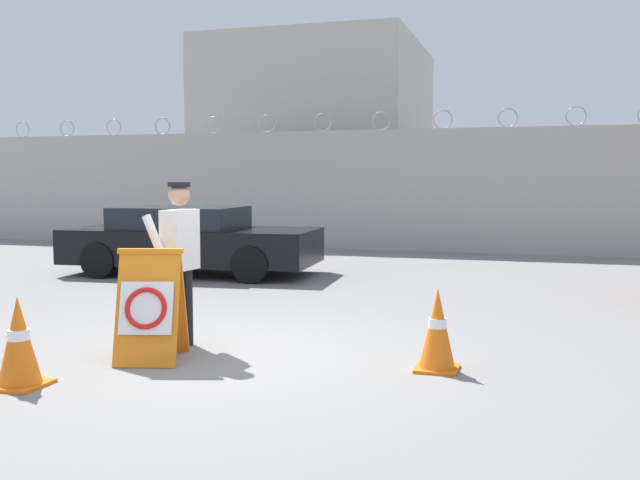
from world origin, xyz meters
TOP-DOWN VIEW (x-y plane):
  - ground_plane at (0.00, 0.00)m, footprint 90.00×90.00m
  - perimeter_wall at (-0.00, 11.15)m, footprint 36.00×0.30m
  - building_block at (-3.96, 16.53)m, footprint 6.51×6.91m
  - barricade_sign at (-0.63, -0.34)m, footprint 0.77×0.84m
  - security_guard at (-0.62, 0.26)m, footprint 0.44×0.63m
  - traffic_cone_near at (-1.26, -1.46)m, footprint 0.43×0.43m
  - traffic_cone_mid at (2.12, 0.12)m, footprint 0.40×0.40m
  - parked_car_front_coupe at (-3.24, 5.60)m, footprint 4.77×2.24m

SIDE VIEW (x-z plane):
  - ground_plane at x=0.00m, z-range 0.00..0.00m
  - traffic_cone_mid at x=2.12m, z-range 0.00..0.77m
  - traffic_cone_near at x=-1.26m, z-range 0.00..0.79m
  - barricade_sign at x=-0.63m, z-range 0.00..1.11m
  - parked_car_front_coupe at x=-3.24m, z-range 0.01..1.28m
  - security_guard at x=-0.62m, z-range 0.10..1.86m
  - perimeter_wall at x=0.00m, z-range -0.22..3.25m
  - building_block at x=-3.96m, z-range 0.00..6.17m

